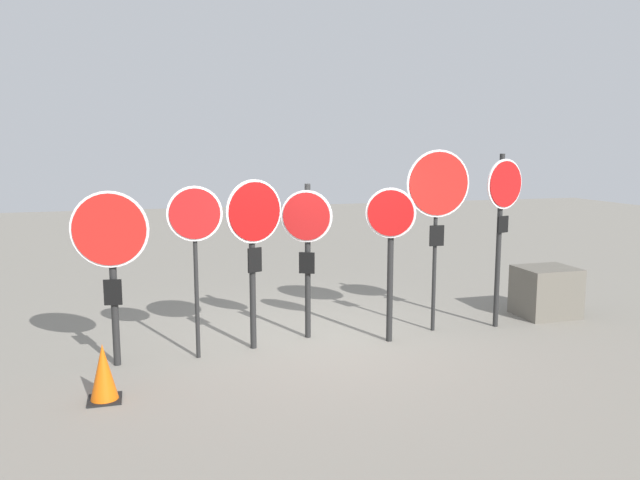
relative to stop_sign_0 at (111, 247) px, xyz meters
The scene contains 10 objects.
ground_plane 3.06m from the stop_sign_0, ahead, with size 40.00×40.00×0.00m, color gray.
stop_sign_0 is the anchor object (origin of this frame).
stop_sign_1 1.02m from the stop_sign_0, ahead, with size 0.69×0.11×2.21m.
stop_sign_2 1.78m from the stop_sign_0, ahead, with size 0.78×0.33×2.26m.
stop_sign_3 2.59m from the stop_sign_0, ahead, with size 0.65×0.35×2.18m.
stop_sign_4 3.60m from the stop_sign_0, ahead, with size 0.61×0.33×2.14m.
stop_sign_5 4.46m from the stop_sign_0, ahead, with size 0.96×0.12×2.64m.
stop_sign_6 5.45m from the stop_sign_0, ahead, with size 0.70×0.25×2.58m.
traffic_cone_0 1.59m from the stop_sign_0, 94.86° to the right, with size 0.35×0.35×0.62m.
storage_crate 6.63m from the stop_sign_0, ahead, with size 0.88×0.76×0.79m.
Camera 1 is at (-2.31, -8.06, 2.67)m, focal length 35.00 mm.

